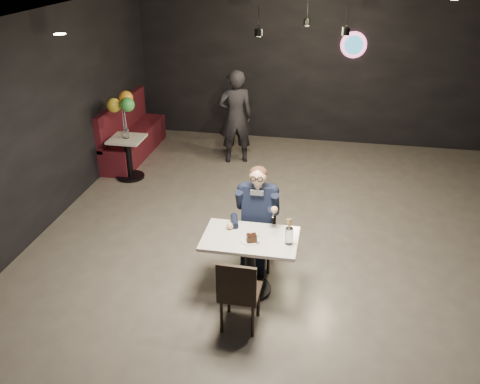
% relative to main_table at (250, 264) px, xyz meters
% --- Properties ---
extents(floor, '(9.00, 9.00, 0.00)m').
position_rel_main_table_xyz_m(floor, '(0.30, 0.82, -0.38)').
color(floor, slate).
rests_on(floor, ground).
extents(wall_sign, '(0.50, 0.06, 0.50)m').
position_rel_main_table_xyz_m(wall_sign, '(1.10, 5.29, 1.62)').
color(wall_sign, pink).
rests_on(wall_sign, floor).
extents(pendant_lights, '(1.40, 1.20, 0.36)m').
position_rel_main_table_xyz_m(pendant_lights, '(0.30, 2.82, 2.51)').
color(pendant_lights, black).
rests_on(pendant_lights, floor).
extents(main_table, '(1.10, 0.70, 0.75)m').
position_rel_main_table_xyz_m(main_table, '(0.00, 0.00, 0.00)').
color(main_table, white).
rests_on(main_table, floor).
extents(chair_far, '(0.42, 0.46, 0.92)m').
position_rel_main_table_xyz_m(chair_far, '(0.00, 0.55, 0.09)').
color(chair_far, black).
rests_on(chair_far, floor).
extents(chair_near, '(0.43, 0.47, 0.92)m').
position_rel_main_table_xyz_m(chair_near, '(0.00, -0.62, 0.09)').
color(chair_near, black).
rests_on(chair_near, floor).
extents(seated_man, '(0.60, 0.80, 1.44)m').
position_rel_main_table_xyz_m(seated_man, '(0.00, 0.55, 0.34)').
color(seated_man, black).
rests_on(seated_man, floor).
extents(dessert_plate, '(0.22, 0.22, 0.01)m').
position_rel_main_table_xyz_m(dessert_plate, '(0.01, -0.08, 0.38)').
color(dessert_plate, white).
rests_on(dessert_plate, main_table).
extents(cake_slice, '(0.13, 0.12, 0.08)m').
position_rel_main_table_xyz_m(cake_slice, '(0.03, -0.10, 0.43)').
color(cake_slice, black).
rests_on(cake_slice, dessert_plate).
extents(mint_leaf, '(0.06, 0.04, 0.01)m').
position_rel_main_table_xyz_m(mint_leaf, '(0.10, -0.11, 0.47)').
color(mint_leaf, green).
rests_on(mint_leaf, cake_slice).
extents(sundae_glass, '(0.09, 0.09, 0.20)m').
position_rel_main_table_xyz_m(sundae_glass, '(0.45, -0.05, 0.48)').
color(sundae_glass, silver).
rests_on(sundae_glass, main_table).
extents(wafer_cone, '(0.08, 0.08, 0.13)m').
position_rel_main_table_xyz_m(wafer_cone, '(0.45, -0.05, 0.62)').
color(wafer_cone, tan).
rests_on(wafer_cone, sundae_glass).
extents(booth_bench, '(0.55, 2.19, 1.09)m').
position_rel_main_table_xyz_m(booth_bench, '(-2.95, 3.80, 0.17)').
color(booth_bench, '#4E1017').
rests_on(booth_bench, floor).
extents(side_table, '(0.57, 0.57, 0.71)m').
position_rel_main_table_xyz_m(side_table, '(-2.65, 2.80, -0.02)').
color(side_table, white).
rests_on(side_table, floor).
extents(balloon_vase, '(0.10, 0.10, 0.15)m').
position_rel_main_table_xyz_m(balloon_vase, '(-2.65, 2.80, 0.45)').
color(balloon_vase, silver).
rests_on(balloon_vase, side_table).
extents(balloon_bunch, '(0.44, 0.44, 0.72)m').
position_rel_main_table_xyz_m(balloon_bunch, '(-2.65, 2.80, 0.89)').
color(balloon_bunch, yellow).
rests_on(balloon_bunch, balloon_vase).
extents(passerby, '(0.74, 0.61, 1.76)m').
position_rel_main_table_xyz_m(passerby, '(-0.95, 3.90, 0.50)').
color(passerby, black).
rests_on(passerby, floor).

